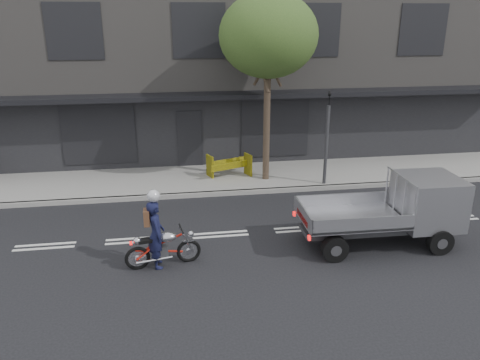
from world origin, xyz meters
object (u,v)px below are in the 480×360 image
(flatbed_ute, at_px, (414,204))
(construction_barrier, at_px, (230,167))
(rider, at_px, (156,234))
(motorcycle, at_px, (163,247))
(traffic_light_pole, at_px, (326,143))
(street_tree, at_px, (268,36))

(flatbed_ute, xyz_separation_m, construction_barrier, (-4.24, 5.74, -0.53))
(flatbed_ute, bearing_deg, rider, -176.76)
(rider, height_order, flatbed_ute, flatbed_ute)
(motorcycle, height_order, flatbed_ute, flatbed_ute)
(flatbed_ute, bearing_deg, traffic_light_pole, 102.42)
(rider, bearing_deg, traffic_light_pole, -59.24)
(street_tree, xyz_separation_m, traffic_light_pole, (2.00, -0.85, -3.63))
(motorcycle, height_order, rider, rider)
(street_tree, distance_m, traffic_light_pole, 4.23)
(motorcycle, relative_size, construction_barrier, 1.21)
(street_tree, bearing_deg, traffic_light_pole, -23.03)
(traffic_light_pole, bearing_deg, rider, -140.76)
(motorcycle, distance_m, construction_barrier, 6.49)
(flatbed_ute, relative_size, construction_barrier, 2.72)
(street_tree, relative_size, rider, 3.89)
(street_tree, xyz_separation_m, rider, (-3.95, -5.71, -4.41))
(street_tree, height_order, flatbed_ute, street_tree)
(motorcycle, distance_m, rider, 0.39)
(street_tree, relative_size, flatbed_ute, 1.58)
(motorcycle, xyz_separation_m, construction_barrier, (2.48, 6.00, 0.09))
(street_tree, distance_m, construction_barrier, 4.88)
(construction_barrier, bearing_deg, street_tree, -12.61)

